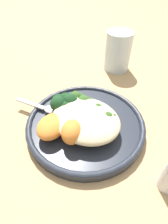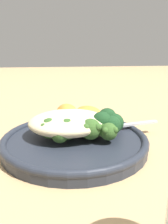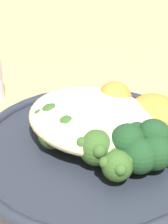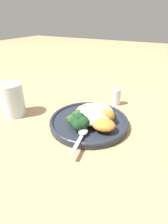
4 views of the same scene
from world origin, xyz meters
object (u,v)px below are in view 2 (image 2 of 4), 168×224
broccoli_stalk_4 (88,128)px  sweet_potato_chunk_1 (88,114)px  sweet_potato_chunk_0 (67,114)px  spoon (121,125)px  broccoli_stalk_5 (98,130)px  broccoli_stalk_2 (66,131)px  broccoli_stalk_3 (72,128)px  plate (75,140)px  kale_tuft (107,122)px  broccoli_stalk_1 (55,128)px  quinoa_mound (69,122)px  broccoli_stalk_0 (59,124)px

broccoli_stalk_4 → sweet_potato_chunk_1: (0.01, 0.08, 0.00)m
sweet_potato_chunk_0 → spoon: (0.09, -0.03, -0.02)m
broccoli_stalk_5 → sweet_potato_chunk_1: size_ratio=1.58×
broccoli_stalk_2 → broccoli_stalk_4: 0.04m
broccoli_stalk_2 → sweet_potato_chunk_1: sweet_potato_chunk_1 is taller
broccoli_stalk_3 → broccoli_stalk_5: broccoli_stalk_3 is taller
plate → kale_tuft: size_ratio=4.17×
spoon → broccoli_stalk_1: bearing=-176.4°
broccoli_stalk_1 → broccoli_stalk_3: 0.03m
sweet_potato_chunk_1 → kale_tuft: kale_tuft is taller
broccoli_stalk_4 → spoon: bearing=104.4°
plate → spoon: 0.09m
broccoli_stalk_5 → broccoli_stalk_2: bearing=-129.1°
broccoli_stalk_3 → kale_tuft: bearing=122.0°
plate → broccoli_stalk_5: broccoli_stalk_5 is taller
spoon → broccoli_stalk_3: bearing=-170.2°
quinoa_mound → spoon: bearing=7.3°
quinoa_mound → sweet_potato_chunk_1: 0.07m
broccoli_stalk_2 → sweet_potato_chunk_1: bearing=179.7°
broccoli_stalk_3 → sweet_potato_chunk_0: sweet_potato_chunk_0 is taller
quinoa_mound → broccoli_stalk_3: 0.02m
broccoli_stalk_5 → kale_tuft: bearing=94.8°
broccoli_stalk_2 → broccoli_stalk_3: broccoli_stalk_3 is taller
plate → broccoli_stalk_1: size_ratio=2.80×
broccoli_stalk_4 → sweet_potato_chunk_0: (-0.03, 0.07, 0.00)m
plate → broccoli_stalk_1: bearing=-171.0°
kale_tuft → plate: bearing=-179.4°
broccoli_stalk_1 → spoon: bearing=159.2°
quinoa_mound → kale_tuft: (0.06, -0.01, 0.00)m
broccoli_stalk_0 → kale_tuft: (0.08, -0.02, 0.00)m
broccoli_stalk_2 → broccoli_stalk_3: (0.01, 0.00, 0.00)m
sweet_potato_chunk_0 → sweet_potato_chunk_1: bearing=12.5°
plate → broccoli_stalk_5: 0.05m
broccoli_stalk_0 → broccoli_stalk_2: broccoli_stalk_0 is taller
broccoli_stalk_1 → broccoli_stalk_4: size_ratio=1.12×
kale_tuft → sweet_potato_chunk_1: bearing=108.8°
broccoli_stalk_0 → plate: bearing=136.5°
sweet_potato_chunk_0 → spoon: size_ratio=0.44×
quinoa_mound → broccoli_stalk_2: 0.03m
spoon → kale_tuft: bearing=-154.7°
broccoli_stalk_2 → plate: bearing=164.2°
quinoa_mound → spoon: 0.10m
quinoa_mound → broccoli_stalk_3: (0.00, -0.02, -0.00)m
broccoli_stalk_0 → broccoli_stalk_1: size_ratio=1.07×
broccoli_stalk_5 → kale_tuft: kale_tuft is taller
sweet_potato_chunk_0 → kale_tuft: sweet_potato_chunk_0 is taller
sweet_potato_chunk_1 → sweet_potato_chunk_0: bearing=-167.5°
broccoli_stalk_0 → broccoli_stalk_4: 0.06m
sweet_potato_chunk_0 → broccoli_stalk_4: bearing=-68.4°
broccoli_stalk_1 → spoon: size_ratio=0.77×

